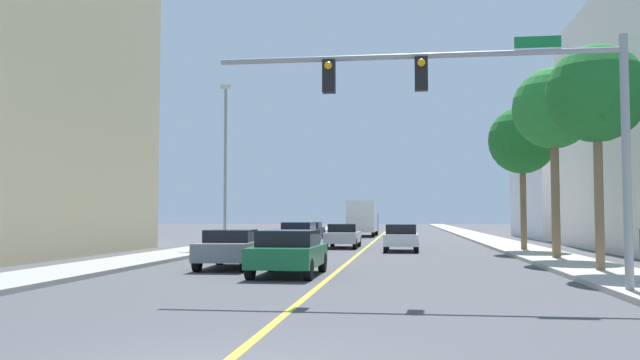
{
  "coord_description": "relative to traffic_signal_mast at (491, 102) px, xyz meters",
  "views": [
    {
      "loc": [
        2.28,
        -7.21,
        1.88
      ],
      "look_at": [
        -1.09,
        18.24,
        3.3
      ],
      "focal_mm": 36.14,
      "sensor_mm": 36.0,
      "label": 1
    }
  ],
  "objects": [
    {
      "name": "car_blue",
      "position": [
        -8.18,
        20.75,
        -3.87
      ],
      "size": [
        2.04,
        4.24,
        1.49
      ],
      "rotation": [
        0.0,
        0.0,
        -0.03
      ],
      "color": "#1E389E",
      "rests_on": "ground"
    },
    {
      "name": "ground",
      "position": [
        -4.37,
        33.29,
        -4.65
      ],
      "size": [
        192.0,
        192.0,
        0.0
      ],
      "primitive_type": "plane",
      "color": "#47474C"
    },
    {
      "name": "street_lamp",
      "position": [
        -11.93,
        18.53,
        0.43
      ],
      "size": [
        0.56,
        0.28,
        8.99
      ],
      "color": "gray",
      "rests_on": "sidewalk_left"
    },
    {
      "name": "car_white",
      "position": [
        -2.31,
        18.32,
        -3.91
      ],
      "size": [
        1.78,
        4.04,
        1.42
      ],
      "rotation": [
        0.0,
        0.0,
        0.0
      ],
      "color": "white",
      "rests_on": "ground"
    },
    {
      "name": "palm_mid",
      "position": [
        4.12,
        11.89,
        1.68
      ],
      "size": [
        3.41,
        3.41,
        7.94
      ],
      "color": "brown",
      "rests_on": "sidewalk_right"
    },
    {
      "name": "palm_far",
      "position": [
        3.92,
        18.16,
        1.07
      ],
      "size": [
        3.46,
        3.46,
        7.34
      ],
      "color": "brown",
      "rests_on": "sidewalk_right"
    },
    {
      "name": "car_green",
      "position": [
        -5.72,
        4.01,
        -3.9
      ],
      "size": [
        1.99,
        4.01,
        1.42
      ],
      "rotation": [
        0.0,
        0.0,
        -0.01
      ],
      "color": "#196638",
      "rests_on": "ground"
    },
    {
      "name": "palm_near",
      "position": [
        4.06,
        5.62,
        1.12
      ],
      "size": [
        3.16,
        3.16,
        7.25
      ],
      "color": "brown",
      "rests_on": "sidewalk_right"
    },
    {
      "name": "car_gray",
      "position": [
        -8.27,
        6.58,
        -3.93
      ],
      "size": [
        1.99,
        4.25,
        1.37
      ],
      "rotation": [
        0.0,
        0.0,
        0.04
      ],
      "color": "slate",
      "rests_on": "ground"
    },
    {
      "name": "lane_marking_center",
      "position": [
        -4.37,
        33.29,
        -4.64
      ],
      "size": [
        0.16,
        144.0,
        0.01
      ],
      "primitive_type": "cube",
      "color": "yellow",
      "rests_on": "ground"
    },
    {
      "name": "car_black",
      "position": [
        -9.68,
        35.76,
        -3.92
      ],
      "size": [
        1.82,
        4.6,
        1.36
      ],
      "rotation": [
        0.0,
        0.0,
        3.13
      ],
      "color": "black",
      "rests_on": "ground"
    },
    {
      "name": "delivery_truck",
      "position": [
        -5.89,
        42.75,
        -2.96
      ],
      "size": [
        2.45,
        8.22,
        3.17
      ],
      "rotation": [
        0.0,
        0.0,
        -0.01
      ],
      "color": "#194799",
      "rests_on": "ground"
    },
    {
      "name": "sidewalk_right",
      "position": [
        4.11,
        33.29,
        -4.57
      ],
      "size": [
        2.82,
        168.0,
        0.15
      ],
      "primitive_type": "cube",
      "color": "#B2ADA3",
      "rests_on": "ground"
    },
    {
      "name": "traffic_signal_mast",
      "position": [
        0.0,
        0.0,
        0.0
      ],
      "size": [
        9.96,
        0.36,
        6.07
      ],
      "color": "gray",
      "rests_on": "sidewalk_right"
    },
    {
      "name": "building_right_far",
      "position": [
        15.02,
        40.15,
        0.05
      ],
      "size": [
        14.26,
        14.7,
        9.39
      ],
      "primitive_type": "cube",
      "color": "silver",
      "rests_on": "ground"
    },
    {
      "name": "car_silver",
      "position": [
        -5.68,
        21.59,
        -3.92
      ],
      "size": [
        1.87,
        4.54,
        1.39
      ],
      "rotation": [
        0.0,
        0.0,
        0.0
      ],
      "color": "#BCBCC1",
      "rests_on": "ground"
    },
    {
      "name": "sidewalk_left",
      "position": [
        -12.84,
        33.29,
        -4.57
      ],
      "size": [
        2.82,
        168.0,
        0.15
      ],
      "primitive_type": "cube",
      "color": "#9E9B93",
      "rests_on": "ground"
    }
  ]
}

